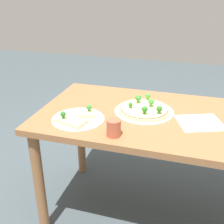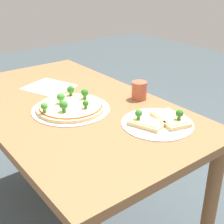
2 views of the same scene
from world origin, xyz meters
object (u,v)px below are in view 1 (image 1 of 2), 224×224
pizza_tray_slice (77,118)px  drinking_cup (114,128)px  dining_table (153,130)px  pizza_tray_whole (144,109)px

pizza_tray_slice → drinking_cup: 0.27m
dining_table → drinking_cup: bearing=-117.9°
dining_table → pizza_tray_slice: (-0.39, -0.18, 0.11)m
pizza_tray_whole → pizza_tray_slice: (-0.33, -0.21, -0.00)m
pizza_tray_slice → drinking_cup: size_ratio=3.38×
pizza_tray_slice → drinking_cup: drinking_cup is taller
pizza_tray_whole → pizza_tray_slice: bearing=-148.0°
dining_table → drinking_cup: size_ratio=15.34×
dining_table → pizza_tray_whole: 0.13m
dining_table → pizza_tray_slice: size_ratio=4.54×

